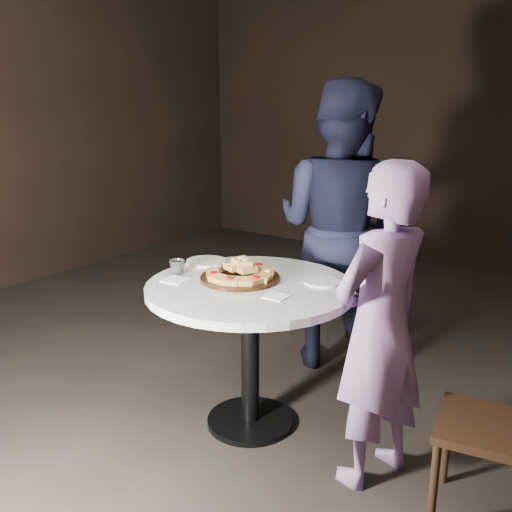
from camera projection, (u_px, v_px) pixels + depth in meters
The scene contains 12 objects.
floor at pixel (242, 410), 3.10m from camera, with size 7.00×7.00×0.00m, color black.
table at pixel (250, 311), 2.82m from camera, with size 1.05×1.05×0.77m.
serving_board at pixel (240, 278), 2.84m from camera, with size 0.40×0.40×0.02m, color black.
focaccia_pile at pixel (241, 271), 2.84m from camera, with size 0.36×0.35×0.09m.
plate_left at pixel (206, 261), 3.14m from camera, with size 0.22×0.22×0.01m, color white.
plate_right at pixel (322, 282), 2.79m from camera, with size 0.18×0.18×0.01m, color white.
water_glass at pixel (177, 267), 2.92m from camera, with size 0.08×0.08×0.07m, color silver.
napkin_near at pixel (176, 280), 2.83m from camera, with size 0.12×0.12×0.01m, color white.
napkin_far at pixel (276, 296), 2.59m from camera, with size 0.10×0.10×0.01m, color white.
chair_far at pixel (375, 274), 3.96m from camera, with size 0.48×0.49×0.80m.
diner_navy at pixel (339, 228), 3.47m from camera, with size 0.85×0.66×1.75m, color #141832.
diner_teal at pixel (380, 328), 2.39m from camera, with size 0.51×0.34×1.41m, color #7D64A1.
Camera 1 is at (1.68, -2.20, 1.63)m, focal length 40.00 mm.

